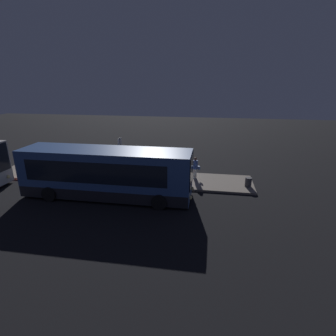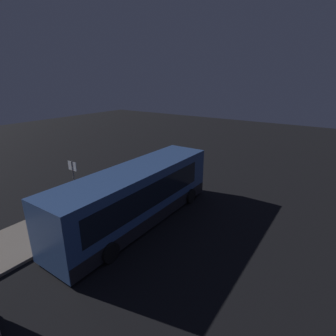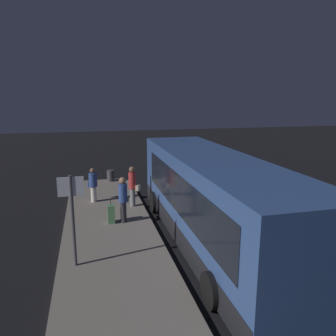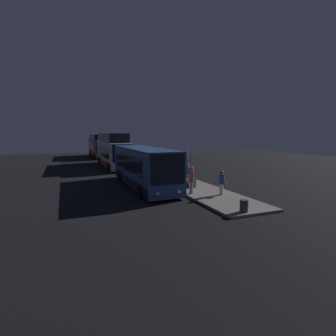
% 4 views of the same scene
% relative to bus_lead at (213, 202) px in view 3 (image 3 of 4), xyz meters
% --- Properties ---
extents(ground, '(80.00, 80.00, 0.00)m').
position_rel_bus_lead_xyz_m(ground, '(-0.36, 0.06, -1.55)').
color(ground, black).
extents(platform, '(20.00, 3.43, 0.15)m').
position_rel_bus_lead_xyz_m(platform, '(-0.36, 3.37, -1.47)').
color(platform, slate).
rests_on(platform, ground).
extents(bus_lead, '(10.87, 2.84, 3.12)m').
position_rel_bus_lead_xyz_m(bus_lead, '(0.00, 0.00, 0.00)').
color(bus_lead, '#33518C').
rests_on(bus_lead, ground).
extents(passenger_boarding, '(0.59, 0.49, 1.84)m').
position_rel_bus_lead_xyz_m(passenger_boarding, '(2.49, 2.77, -0.38)').
color(passenger_boarding, '#2D2D33').
rests_on(passenger_boarding, platform).
extents(passenger_waiting, '(0.64, 0.54, 1.64)m').
position_rel_bus_lead_xyz_m(passenger_waiting, '(5.43, 3.88, -0.52)').
color(passenger_waiting, silver).
rests_on(passenger_waiting, platform).
extents(passenger_with_bags, '(0.52, 0.59, 1.85)m').
position_rel_bus_lead_xyz_m(passenger_with_bags, '(4.32, 2.14, -0.37)').
color(passenger_with_bags, gray).
rests_on(passenger_with_bags, platform).
extents(suitcase, '(0.34, 0.28, 0.97)m').
position_rel_bus_lead_xyz_m(suitcase, '(2.51, 3.26, -1.03)').
color(suitcase, '#598C59').
rests_on(suitcase, platform).
extents(sign_post, '(0.10, 0.73, 2.75)m').
position_rel_bus_lead_xyz_m(sign_post, '(-0.62, 4.54, 0.37)').
color(sign_post, '#4C4C51').
rests_on(sign_post, platform).
extents(trash_bin, '(0.44, 0.44, 0.65)m').
position_rel_bus_lead_xyz_m(trash_bin, '(9.18, 2.80, -1.07)').
color(trash_bin, '#3F3F44').
rests_on(trash_bin, platform).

